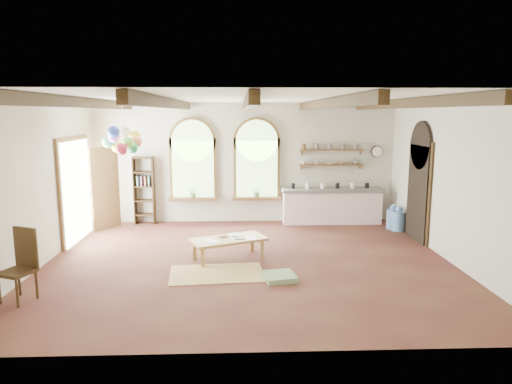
{
  "coord_description": "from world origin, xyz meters",
  "views": [
    {
      "loc": [
        -0.19,
        -8.71,
        2.92
      ],
      "look_at": [
        0.17,
        0.6,
        1.3
      ],
      "focal_mm": 32.0,
      "sensor_mm": 36.0,
      "label": 1
    }
  ],
  "objects_px": {
    "coffee_table": "(229,241)",
    "side_chair": "(19,281)",
    "kitchen_counter": "(331,205)",
    "balloon_cluster": "(123,141)"
  },
  "relations": [
    {
      "from": "balloon_cluster",
      "to": "coffee_table",
      "type": "bearing_deg",
      "value": -27.79
    },
    {
      "from": "kitchen_counter",
      "to": "side_chair",
      "type": "height_order",
      "value": "side_chair"
    },
    {
      "from": "balloon_cluster",
      "to": "side_chair",
      "type": "bearing_deg",
      "value": -106.04
    },
    {
      "from": "kitchen_counter",
      "to": "side_chair",
      "type": "distance_m",
      "value": 7.75
    },
    {
      "from": "coffee_table",
      "to": "side_chair",
      "type": "height_order",
      "value": "side_chair"
    },
    {
      "from": "side_chair",
      "to": "balloon_cluster",
      "type": "height_order",
      "value": "balloon_cluster"
    },
    {
      "from": "kitchen_counter",
      "to": "coffee_table",
      "type": "xyz_separation_m",
      "value": [
        -2.7,
        -2.98,
        -0.1
      ]
    },
    {
      "from": "kitchen_counter",
      "to": "coffee_table",
      "type": "bearing_deg",
      "value": -132.13
    },
    {
      "from": "kitchen_counter",
      "to": "balloon_cluster",
      "type": "bearing_deg",
      "value": -160.62
    },
    {
      "from": "side_chair",
      "to": "kitchen_counter",
      "type": "bearing_deg",
      "value": 39.95
    }
  ]
}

